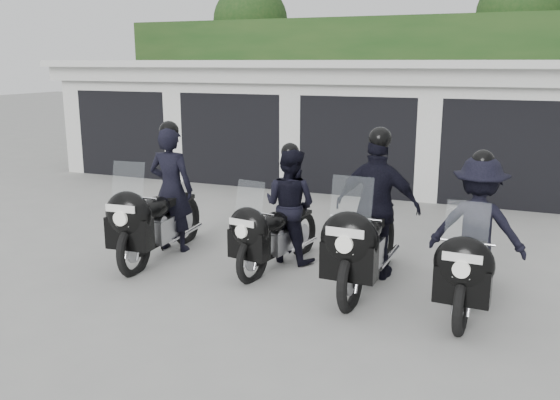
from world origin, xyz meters
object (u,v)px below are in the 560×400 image
at_px(police_bike_a, 161,203).
at_px(police_bike_b, 283,213).
at_px(police_bike_c, 373,217).
at_px(police_bike_d, 475,238).

distance_m(police_bike_a, police_bike_b, 1.89).
height_order(police_bike_b, police_bike_c, police_bike_c).
height_order(police_bike_a, police_bike_d, police_bike_a).
xyz_separation_m(police_bike_b, police_bike_c, (1.38, -0.22, 0.14)).
bearing_deg(police_bike_c, police_bike_a, -176.01).
relative_size(police_bike_a, police_bike_b, 1.16).
height_order(police_bike_a, police_bike_b, police_bike_a).
relative_size(police_bike_b, police_bike_c, 0.85).
xyz_separation_m(police_bike_c, police_bike_d, (1.33, -0.23, -0.08)).
xyz_separation_m(police_bike_a, police_bike_b, (1.86, 0.35, -0.06)).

